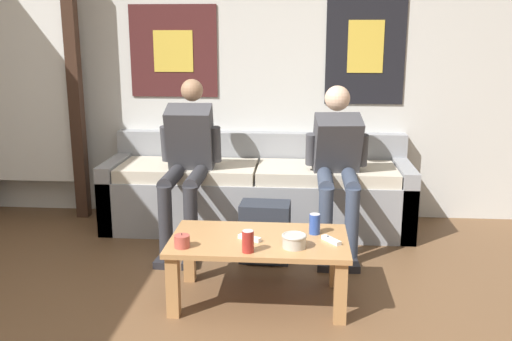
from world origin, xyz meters
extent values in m
cube|color=silver|center=(0.00, 2.58, 1.27)|extent=(10.00, 0.05, 2.55)
cube|color=#471E1E|center=(-0.54, 2.55, 1.41)|extent=(0.74, 0.01, 0.76)
cube|color=gold|center=(-0.54, 2.54, 1.41)|extent=(0.33, 0.01, 0.34)
cube|color=black|center=(1.05, 2.55, 1.45)|extent=(0.65, 0.01, 0.94)
cube|color=gold|center=(1.05, 2.54, 1.45)|extent=(0.29, 0.01, 0.42)
cube|color=#382319|center=(-1.34, 2.36, 1.02)|extent=(0.10, 0.10, 2.05)
cube|color=silver|center=(-1.79, 2.38, 1.13)|extent=(0.82, 0.02, 1.64)
cube|color=gray|center=(0.19, 2.49, 0.37)|extent=(2.46, 0.13, 0.74)
cube|color=gray|center=(0.19, 2.13, 0.22)|extent=(2.46, 0.59, 0.44)
cube|color=gray|center=(-0.98, 2.13, 0.28)|extent=(0.12, 0.59, 0.56)
cube|color=gray|center=(1.36, 2.13, 0.28)|extent=(0.12, 0.59, 0.56)
cube|color=beige|center=(-0.36, 2.13, 0.49)|extent=(1.09, 0.55, 0.10)
cube|color=beige|center=(0.75, 2.13, 0.49)|extent=(1.09, 0.55, 0.10)
cube|color=#B27F4C|center=(0.31, 0.88, 0.38)|extent=(1.04, 0.59, 0.03)
cube|color=#B27F4C|center=(-0.16, 1.11, 0.18)|extent=(0.07, 0.07, 0.36)
cube|color=#B27F4C|center=(0.77, 1.11, 0.18)|extent=(0.07, 0.07, 0.36)
cube|color=#B27F4C|center=(-0.16, 0.64, 0.18)|extent=(0.07, 0.07, 0.36)
cube|color=#B27F4C|center=(0.77, 0.64, 0.18)|extent=(0.07, 0.07, 0.36)
cylinder|color=#2D2D33|center=(-0.39, 1.67, 0.54)|extent=(0.11, 0.44, 0.11)
cylinder|color=#2D2D33|center=(-0.39, 1.45, 0.28)|extent=(0.10, 0.10, 0.51)
cube|color=#232328|center=(-0.39, 1.38, 0.03)|extent=(0.11, 0.25, 0.05)
cylinder|color=#2D2D33|center=(-0.21, 1.67, 0.54)|extent=(0.11, 0.44, 0.11)
cylinder|color=#2D2D33|center=(-0.21, 1.45, 0.28)|extent=(0.10, 0.10, 0.51)
cube|color=#232328|center=(-0.21, 1.38, 0.03)|extent=(0.11, 0.25, 0.05)
cube|color=#3F3F44|center=(-0.30, 1.97, 0.78)|extent=(0.35, 0.37, 0.55)
sphere|color=#9E7556|center=(-0.30, 2.08, 1.13)|extent=(0.17, 0.17, 0.17)
cylinder|color=#3F3F44|center=(-0.50, 1.98, 0.73)|extent=(0.08, 0.12, 0.29)
cylinder|color=#3F3F44|center=(-0.11, 1.98, 0.73)|extent=(0.08, 0.12, 0.29)
cylinder|color=#384256|center=(0.72, 1.69, 0.54)|extent=(0.11, 0.41, 0.11)
cylinder|color=#384256|center=(0.72, 1.49, 0.28)|extent=(0.10, 0.10, 0.51)
cube|color=#232328|center=(0.72, 1.42, 0.03)|extent=(0.11, 0.25, 0.05)
cylinder|color=#384256|center=(0.90, 1.69, 0.54)|extent=(0.11, 0.41, 0.11)
cylinder|color=#384256|center=(0.90, 1.49, 0.28)|extent=(0.10, 0.10, 0.51)
cube|color=#232328|center=(0.90, 1.42, 0.03)|extent=(0.11, 0.25, 0.05)
cube|color=#3F3F44|center=(0.81, 1.97, 0.74)|extent=(0.38, 0.39, 0.49)
sphere|color=beige|center=(0.81, 2.09, 1.08)|extent=(0.19, 0.19, 0.19)
cylinder|color=#3F3F44|center=(0.62, 1.98, 0.71)|extent=(0.08, 0.12, 0.25)
cylinder|color=#3F3F44|center=(1.00, 1.98, 0.71)|extent=(0.08, 0.12, 0.25)
cube|color=#282D38|center=(0.30, 1.50, 0.21)|extent=(0.35, 0.24, 0.42)
cube|color=#282D38|center=(0.30, 1.40, 0.11)|extent=(0.24, 0.09, 0.19)
cylinder|color=#B7B2A8|center=(0.51, 0.75, 0.43)|extent=(0.13, 0.13, 0.07)
torus|color=#B7B2A8|center=(0.51, 0.75, 0.46)|extent=(0.14, 0.14, 0.02)
cylinder|color=#B24C42|center=(-0.12, 0.70, 0.43)|extent=(0.09, 0.09, 0.07)
cylinder|color=black|center=(-0.12, 0.70, 0.47)|extent=(0.00, 0.00, 0.01)
cylinder|color=#28479E|center=(0.63, 0.98, 0.45)|extent=(0.07, 0.07, 0.12)
cylinder|color=silver|center=(0.63, 0.98, 0.52)|extent=(0.06, 0.06, 0.00)
cylinder|color=maroon|center=(0.26, 0.66, 0.45)|extent=(0.07, 0.07, 0.12)
cylinder|color=silver|center=(0.26, 0.66, 0.52)|extent=(0.06, 0.06, 0.00)
cube|color=white|center=(0.25, 0.84, 0.40)|extent=(0.14, 0.10, 0.02)
cylinder|color=#333842|center=(0.22, 0.86, 0.42)|extent=(0.01, 0.01, 0.00)
cube|color=white|center=(0.73, 0.85, 0.40)|extent=(0.11, 0.14, 0.02)
cylinder|color=#333842|center=(0.71, 0.87, 0.42)|extent=(0.01, 0.01, 0.00)
camera|label=1|loc=(0.54, -2.27, 1.58)|focal=40.00mm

